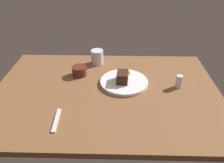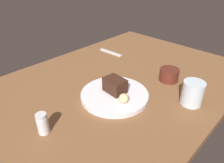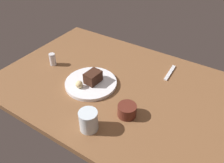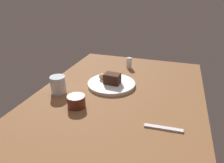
# 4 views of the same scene
# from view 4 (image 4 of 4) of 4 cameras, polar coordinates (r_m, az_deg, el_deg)

# --- Properties ---
(dining_table) EXTENTS (1.20, 0.84, 0.03)m
(dining_table) POSITION_cam_4_polar(r_m,az_deg,el_deg) (1.07, 1.85, -4.44)
(dining_table) COLOR brown
(dining_table) RESTS_ON ground
(dessert_plate) EXTENTS (0.26, 0.26, 0.02)m
(dessert_plate) POSITION_cam_4_polar(r_m,az_deg,el_deg) (1.16, -0.15, -0.66)
(dessert_plate) COLOR silver
(dessert_plate) RESTS_ON dining_table
(chocolate_cake_slice) EXTENTS (0.07, 0.09, 0.06)m
(chocolate_cake_slice) POSITION_cam_4_polar(r_m,az_deg,el_deg) (1.13, 0.07, 0.79)
(chocolate_cake_slice) COLOR #381E14
(chocolate_cake_slice) RESTS_ON dessert_plate
(bread_roll) EXTENTS (0.04, 0.04, 0.04)m
(bread_roll) POSITION_cam_4_polar(r_m,az_deg,el_deg) (1.19, -2.82, 1.38)
(bread_roll) COLOR #DBC184
(bread_roll) RESTS_ON dessert_plate
(salt_shaker) EXTENTS (0.04, 0.04, 0.07)m
(salt_shaker) POSITION_cam_4_polar(r_m,az_deg,el_deg) (1.40, 4.72, 5.13)
(salt_shaker) COLOR silver
(salt_shaker) RESTS_ON dining_table
(water_glass) EXTENTS (0.08, 0.08, 0.09)m
(water_glass) POSITION_cam_4_polar(r_m,az_deg,el_deg) (1.10, -14.60, -0.89)
(water_glass) COLOR silver
(water_glass) RESTS_ON dining_table
(coffee_cup) EXTENTS (0.08, 0.08, 0.06)m
(coffee_cup) POSITION_cam_4_polar(r_m,az_deg,el_deg) (0.97, -9.79, -5.39)
(coffee_cup) COLOR #562319
(coffee_cup) RESTS_ON dining_table
(dessert_spoon) EXTENTS (0.03, 0.15, 0.01)m
(dessert_spoon) POSITION_cam_4_polar(r_m,az_deg,el_deg) (0.86, 13.96, -12.33)
(dessert_spoon) COLOR silver
(dessert_spoon) RESTS_ON dining_table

